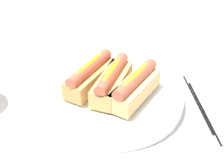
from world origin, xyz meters
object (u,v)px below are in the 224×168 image
object	(u,v)px
hotdog_front	(135,87)
chopstick_far	(204,110)
hotdog_side	(90,75)
hotdog_back	(112,81)
serving_bowl	(112,97)
chopstick_near	(197,102)

from	to	relation	value
hotdog_front	chopstick_far	distance (m)	0.16
hotdog_side	hotdog_back	bearing A→B (deg)	-109.26
serving_bowl	hotdog_side	xyz separation A→B (m)	(0.02, 0.05, 0.04)
serving_bowl	hotdog_front	world-z (taller)	hotdog_front
hotdog_side	chopstick_near	xyz separation A→B (m)	(0.00, -0.25, -0.06)
hotdog_front	chopstick_near	bearing A→B (deg)	-74.96
hotdog_front	hotdog_back	distance (m)	0.05
hotdog_side	chopstick_far	xyz separation A→B (m)	(-0.03, -0.26, -0.06)
serving_bowl	hotdog_back	bearing A→B (deg)	90.00
chopstick_near	hotdog_front	bearing A→B (deg)	92.77
hotdog_back	hotdog_side	size ratio (longest dim) A/B	1.00
serving_bowl	chopstick_near	world-z (taller)	serving_bowl
hotdog_side	chopstick_far	distance (m)	0.27
serving_bowl	chopstick_far	size ratio (longest dim) A/B	1.47
chopstick_near	chopstick_far	bearing A→B (deg)	-170.48
chopstick_near	chopstick_far	world-z (taller)	same
hotdog_front	chopstick_near	size ratio (longest dim) A/B	0.71
hotdog_back	chopstick_near	distance (m)	0.20
hotdog_back	hotdog_front	bearing A→B (deg)	-109.26
serving_bowl	hotdog_front	bearing A→B (deg)	-109.26
hotdog_side	chopstick_far	size ratio (longest dim) A/B	0.72
hotdog_back	hotdog_side	xyz separation A→B (m)	(0.02, 0.05, 0.00)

